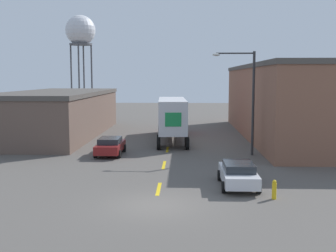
{
  "coord_description": "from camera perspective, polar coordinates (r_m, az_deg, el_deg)",
  "views": [
    {
      "loc": [
        1.29,
        -18.96,
        5.9
      ],
      "look_at": [
        0.16,
        12.09,
        2.33
      ],
      "focal_mm": 45.0,
      "sensor_mm": 36.0,
      "label": 1
    }
  ],
  "objects": [
    {
      "name": "road_centerline",
      "position": [
        28.71,
        -0.55,
        -5.29
      ],
      "size": [
        0.2,
        15.01,
        0.01
      ],
      "color": "gold",
      "rests_on": "ground_plane"
    },
    {
      "name": "street_lamp",
      "position": [
        32.39,
        10.77,
        4.22
      ],
      "size": [
        3.22,
        0.32,
        7.87
      ],
      "color": "#2D2D30",
      "rests_on": "ground_plane"
    },
    {
      "name": "parked_car_right_near",
      "position": [
        23.3,
        9.49,
        -6.39
      ],
      "size": [
        1.99,
        4.28,
        1.35
      ],
      "color": "silver",
      "rests_on": "ground_plane"
    },
    {
      "name": "warehouse_left",
      "position": [
        44.65,
        -14.67,
        1.68
      ],
      "size": [
        8.58,
        22.53,
        4.53
      ],
      "color": "brown",
      "rests_on": "ground_plane"
    },
    {
      "name": "warehouse_right",
      "position": [
        43.83,
        17.15,
        3.25
      ],
      "size": [
        10.77,
        29.08,
        7.18
      ],
      "color": "brown",
      "rests_on": "ground_plane"
    },
    {
      "name": "parked_car_left_far",
      "position": [
        32.59,
        -7.83,
        -2.65
      ],
      "size": [
        1.99,
        4.28,
        1.35
      ],
      "color": "maroon",
      "rests_on": "ground_plane"
    },
    {
      "name": "ground_plane",
      "position": [
        19.9,
        -1.77,
        -10.69
      ],
      "size": [
        160.0,
        160.0,
        0.0
      ],
      "primitive_type": "plane",
      "color": "#56514C"
    },
    {
      "name": "water_tower",
      "position": [
        76.75,
        -11.77,
        12.37
      ],
      "size": [
        5.2,
        5.2,
        16.73
      ],
      "color": "#47474C",
      "rests_on": "ground_plane"
    },
    {
      "name": "fire_hydrant",
      "position": [
        21.38,
        14.19,
        -8.35
      ],
      "size": [
        0.22,
        0.22,
        0.96
      ],
      "color": "gold",
      "rests_on": "ground_plane"
    },
    {
      "name": "semi_truck",
      "position": [
        39.68,
        0.51,
        1.47
      ],
      "size": [
        3.18,
        12.4,
        3.98
      ],
      "rotation": [
        0.0,
        0.0,
        0.05
      ],
      "color": "#B21919",
      "rests_on": "ground_plane"
    }
  ]
}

